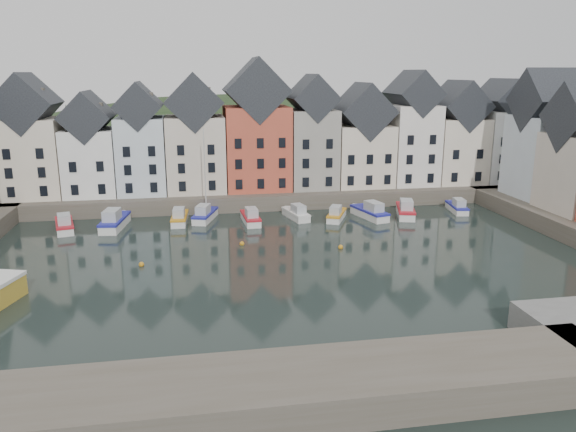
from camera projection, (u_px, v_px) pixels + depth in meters
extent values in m
plane|color=black|center=(293.00, 268.00, 52.54)|extent=(260.00, 260.00, 0.00)
cube|color=#514A3E|center=(255.00, 192.00, 80.92)|extent=(90.00, 16.00, 2.00)
cube|color=#514A3E|center=(181.00, 400.00, 29.64)|extent=(50.00, 6.00, 2.00)
ellipsoid|color=black|center=(241.00, 259.00, 110.46)|extent=(153.60, 70.40, 64.00)
sphere|color=black|center=(160.00, 126.00, 96.65)|extent=(5.77, 5.77, 5.77)
sphere|color=black|center=(360.00, 122.00, 112.62)|extent=(5.27, 5.27, 5.27)
sphere|color=black|center=(405.00, 125.00, 107.59)|extent=(5.07, 5.07, 5.07)
sphere|color=black|center=(315.00, 127.00, 105.63)|extent=(5.01, 5.01, 5.01)
sphere|color=black|center=(24.00, 138.00, 98.64)|extent=(3.94, 3.94, 3.94)
sphere|color=black|center=(377.00, 122.00, 112.74)|extent=(5.21, 5.21, 5.21)
sphere|color=black|center=(248.00, 123.00, 106.75)|extent=(5.45, 5.45, 5.45)
sphere|color=black|center=(447.00, 131.00, 103.14)|extent=(4.49, 4.49, 4.49)
cube|color=#EDDFC7|center=(33.00, 158.00, 72.65)|extent=(7.67, 8.00, 10.07)
cube|color=black|center=(26.00, 103.00, 70.92)|extent=(7.67, 8.16, 7.67)
cube|color=white|center=(92.00, 162.00, 74.04)|extent=(6.56, 8.00, 8.61)
cube|color=black|center=(88.00, 116.00, 72.56)|extent=(6.56, 8.16, 6.56)
cube|color=silver|center=(142.00, 155.00, 74.95)|extent=(6.20, 8.00, 10.02)
cube|color=black|center=(139.00, 106.00, 73.32)|extent=(6.20, 8.16, 6.20)
cube|color=beige|center=(196.00, 154.00, 76.13)|extent=(7.70, 8.00, 10.08)
cube|color=black|center=(194.00, 102.00, 74.40)|extent=(7.70, 8.16, 7.70)
cube|color=#C14E37|center=(257.00, 148.00, 77.37)|extent=(8.69, 8.00, 11.28)
cube|color=black|center=(256.00, 90.00, 75.43)|extent=(8.69, 8.16, 8.69)
cube|color=gray|center=(311.00, 148.00, 78.71)|extent=(6.43, 8.00, 10.78)
cube|color=black|center=(312.00, 98.00, 76.97)|extent=(6.43, 8.16, 6.43)
cube|color=beige|center=(361.00, 155.00, 80.20)|extent=(7.88, 8.00, 8.56)
cube|color=black|center=(363.00, 111.00, 78.65)|extent=(7.88, 8.16, 7.88)
cube|color=white|center=(410.00, 144.00, 81.09)|extent=(6.50, 8.00, 11.27)
cube|color=black|center=(413.00, 93.00, 79.28)|extent=(6.50, 8.16, 6.50)
cube|color=#EDDFC7|center=(455.00, 150.00, 82.50)|extent=(7.23, 8.00, 9.32)
cube|color=black|center=(458.00, 106.00, 80.89)|extent=(7.23, 8.16, 7.23)
cube|color=white|center=(498.00, 146.00, 83.52)|extent=(6.18, 8.00, 10.32)
cube|color=black|center=(503.00, 100.00, 81.85)|extent=(6.18, 8.16, 6.18)
cube|color=silver|center=(544.00, 157.00, 72.26)|extent=(7.47, 8.00, 10.38)
cube|color=black|center=(551.00, 100.00, 70.48)|extent=(7.62, 8.00, 8.00)
sphere|color=orange|center=(242.00, 244.00, 59.47)|extent=(0.50, 0.50, 0.50)
sphere|color=orange|center=(341.00, 247.00, 58.28)|extent=(0.50, 0.50, 0.50)
sphere|color=orange|center=(141.00, 264.00, 53.04)|extent=(0.50, 0.50, 0.50)
cube|color=silver|center=(65.00, 227.00, 64.95)|extent=(3.09, 6.16, 1.08)
cube|color=red|center=(64.00, 223.00, 64.81)|extent=(3.21, 6.29, 0.25)
cube|color=#A8ACB0|center=(64.00, 219.00, 63.87)|extent=(1.89, 2.62, 1.18)
cube|color=silver|center=(115.00, 224.00, 66.04)|extent=(2.98, 7.02, 1.25)
cube|color=#202295|center=(115.00, 219.00, 65.87)|extent=(3.11, 7.17, 0.28)
cube|color=#A8ACB0|center=(112.00, 215.00, 64.72)|extent=(1.95, 2.92, 1.36)
cube|color=silver|center=(180.00, 220.00, 68.27)|extent=(2.05, 5.69, 1.03)
cube|color=orange|center=(180.00, 216.00, 68.13)|extent=(2.15, 5.81, 0.23)
cube|color=#A8ACB0|center=(179.00, 213.00, 67.19)|extent=(1.45, 2.32, 1.12)
cube|color=silver|center=(205.00, 217.00, 69.50)|extent=(3.43, 6.11, 1.07)
cube|color=#202295|center=(205.00, 213.00, 69.35)|extent=(3.56, 6.25, 0.24)
cube|color=#A8ACB0|center=(203.00, 210.00, 68.36)|extent=(2.00, 2.64, 1.17)
cylinder|color=silver|center=(205.00, 173.00, 68.69)|extent=(0.14, 0.14, 10.73)
cube|color=silver|center=(251.00, 220.00, 68.29)|extent=(1.97, 5.69, 1.03)
cube|color=red|center=(250.00, 216.00, 68.15)|extent=(2.07, 5.81, 0.23)
cube|color=#A8ACB0|center=(252.00, 213.00, 67.21)|extent=(1.42, 2.31, 1.12)
cube|color=silver|center=(296.00, 216.00, 70.31)|extent=(2.75, 5.62, 0.99)
cube|color=silver|center=(296.00, 212.00, 70.17)|extent=(2.87, 5.75, 0.22)
cube|color=#A8ACB0|center=(298.00, 209.00, 69.32)|extent=(1.70, 2.38, 1.08)
cube|color=silver|center=(337.00, 217.00, 69.83)|extent=(3.61, 5.42, 0.96)
cube|color=orange|center=(337.00, 213.00, 69.70)|extent=(3.73, 5.55, 0.22)
cube|color=#A8ACB0|center=(336.00, 210.00, 68.84)|extent=(1.98, 2.42, 1.05)
cube|color=silver|center=(369.00, 215.00, 70.57)|extent=(3.38, 6.56, 1.15)
cube|color=#202295|center=(370.00, 210.00, 70.42)|extent=(3.51, 6.70, 0.26)
cube|color=#A8ACB0|center=(374.00, 207.00, 69.43)|extent=(2.04, 2.80, 1.26)
cube|color=silver|center=(405.00, 213.00, 71.52)|extent=(3.69, 6.68, 1.17)
cube|color=red|center=(406.00, 208.00, 71.36)|extent=(3.83, 6.83, 0.27)
cube|color=#A8ACB0|center=(406.00, 205.00, 70.28)|extent=(2.17, 2.88, 1.28)
cube|color=silver|center=(457.00, 209.00, 73.75)|extent=(2.41, 5.45, 0.97)
cube|color=#202295|center=(457.00, 205.00, 73.62)|extent=(2.51, 5.57, 0.22)
cube|color=#A8ACB0|center=(459.00, 203.00, 72.73)|extent=(1.55, 2.28, 1.05)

